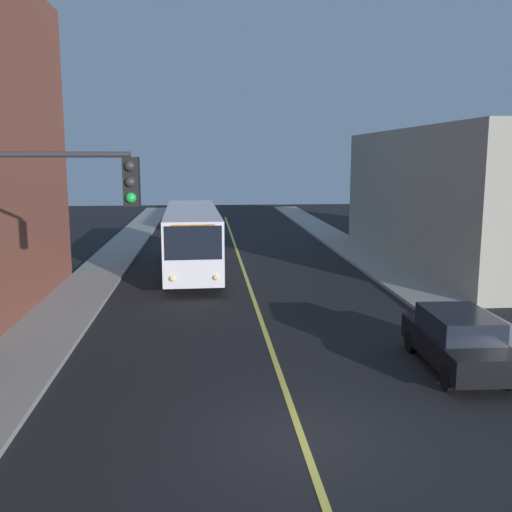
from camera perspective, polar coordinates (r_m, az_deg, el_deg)
The scene contains 8 objects.
ground_plane at distance 12.70m, azimuth 4.56°, elevation -17.50°, with size 120.00×120.00×0.00m, color black.
sidewalk_left at distance 22.52m, azimuth -18.56°, elevation -5.53°, with size 2.50×90.00×0.15m, color gray.
sidewalk_right at distance 23.74m, azimuth 17.99°, elevation -4.72°, with size 2.50×90.00×0.15m, color gray.
lane_stripe_center at distance 26.83m, azimuth -0.75°, elevation -2.76°, with size 0.16×60.00×0.01m, color #D8CC4C.
building_right_warehouse at distance 35.23m, azimuth 22.90°, elevation 5.45°, with size 12.00×20.26×7.29m.
city_bus at distance 29.69m, azimuth -6.32°, elevation 1.95°, with size 2.92×12.22×3.20m.
parked_car_black at distance 17.00m, azimuth 19.22°, elevation -7.80°, with size 1.97×4.47×1.62m.
traffic_signal_left_corner at distance 12.75m, azimuth -20.78°, elevation 2.34°, with size 3.75×0.48×6.00m.
Camera 1 is at (-1.95, -11.12, 5.80)m, focal length 40.68 mm.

